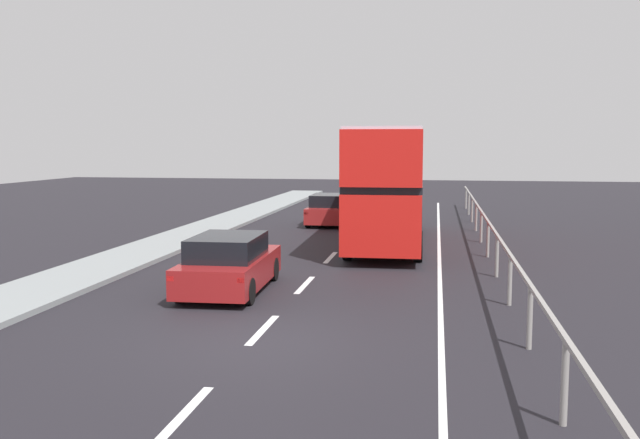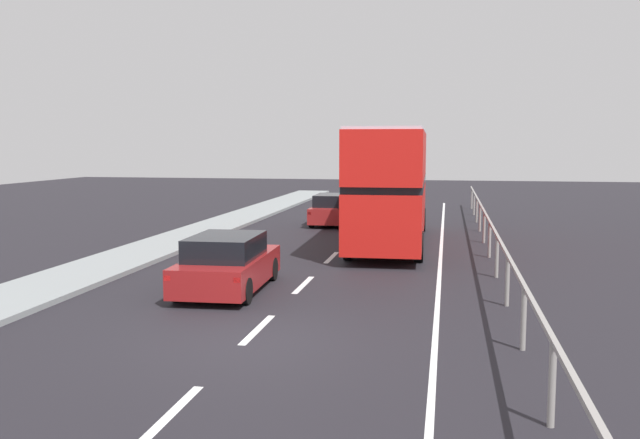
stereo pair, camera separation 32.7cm
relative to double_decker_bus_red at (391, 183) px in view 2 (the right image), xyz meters
The scene contains 6 objects.
ground_plane 13.60m from the double_decker_bus_red, 97.19° to the right, with size 74.73×120.00×0.10m, color black.
lane_paint_markings 5.42m from the double_decker_bus_red, 84.32° to the right, with size 3.73×46.00×0.01m.
bridge_side_railing 5.70m from the double_decker_bus_red, 50.71° to the right, with size 0.10×42.00×1.22m.
double_decker_bus_red is the anchor object (origin of this frame).
hatchback_car_near 9.90m from the double_decker_bus_red, 110.66° to the right, with size 2.01×4.37×1.47m.
sedan_car_ahead 6.79m from the double_decker_bus_red, 118.45° to the left, with size 1.93×4.04×1.43m.
Camera 2 is at (3.76, -12.48, 3.78)m, focal length 38.39 mm.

